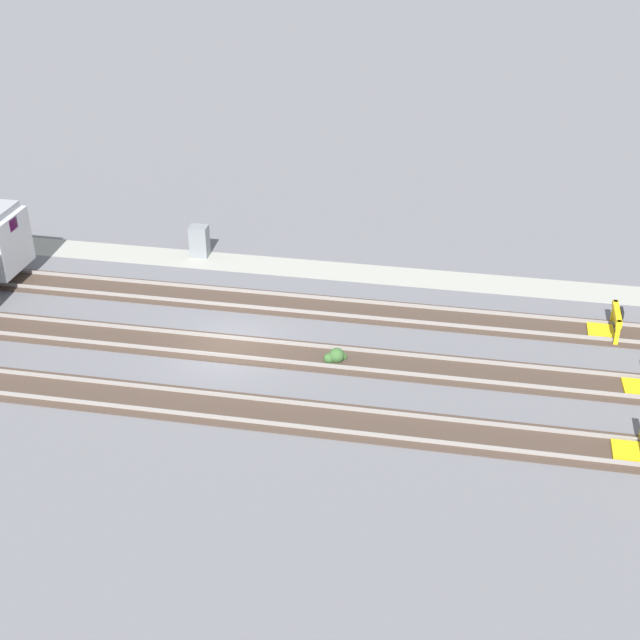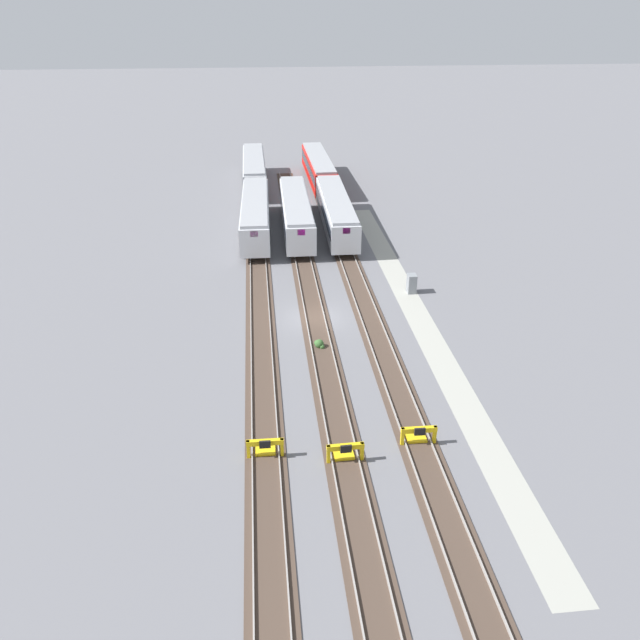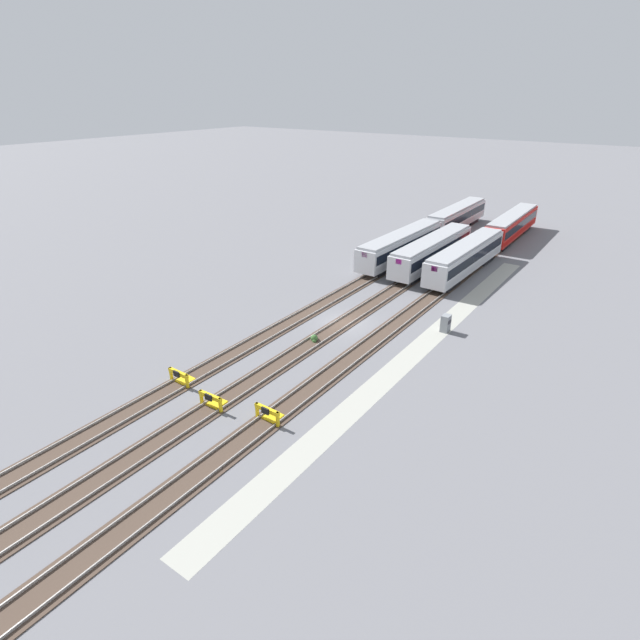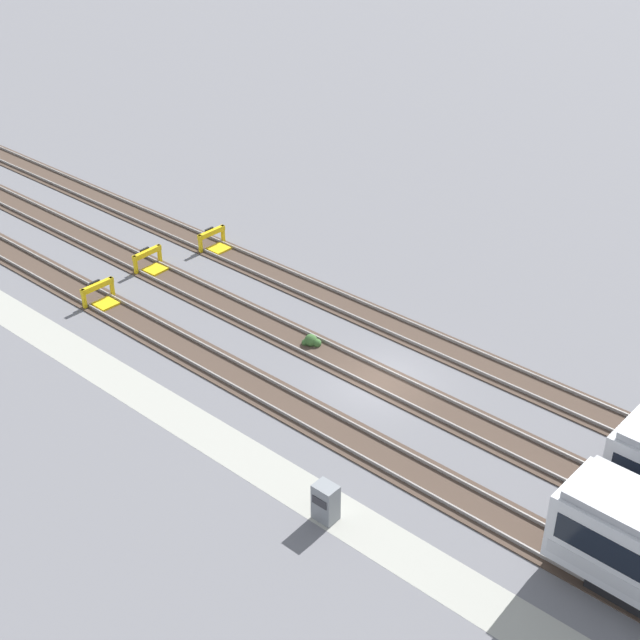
# 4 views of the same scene
# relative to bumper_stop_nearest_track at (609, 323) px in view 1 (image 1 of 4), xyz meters

# --- Properties ---
(ground_plane) EXTENTS (400.00, 400.00, 0.00)m
(ground_plane) POSITION_rel_bumper_stop_nearest_track_xyz_m (15.70, 4.22, -0.51)
(ground_plane) COLOR slate
(service_walkway) EXTENTS (54.00, 2.00, 0.01)m
(service_walkway) POSITION_rel_bumper_stop_nearest_track_xyz_m (15.70, -3.79, -0.51)
(service_walkway) COLOR #9E9E93
(service_walkway) RESTS_ON ground
(rail_track_nearest) EXTENTS (90.00, 2.23, 0.21)m
(rail_track_nearest) POSITION_rel_bumper_stop_nearest_track_xyz_m (15.70, 0.00, -0.47)
(rail_track_nearest) COLOR #47382D
(rail_track_nearest) RESTS_ON ground
(rail_track_near_inner) EXTENTS (90.00, 2.24, 0.21)m
(rail_track_near_inner) POSITION_rel_bumper_stop_nearest_track_xyz_m (15.70, 4.22, -0.47)
(rail_track_near_inner) COLOR #47382D
(rail_track_near_inner) RESTS_ON ground
(rail_track_middle) EXTENTS (90.00, 2.23, 0.21)m
(rail_track_middle) POSITION_rel_bumper_stop_nearest_track_xyz_m (15.70, 8.43, -0.47)
(rail_track_middle) COLOR #47382D
(rail_track_middle) RESTS_ON ground
(bumper_stop_nearest_track) EXTENTS (1.35, 2.00, 1.22)m
(bumper_stop_nearest_track) POSITION_rel_bumper_stop_nearest_track_xyz_m (0.00, 0.00, 0.00)
(bumper_stop_nearest_track) COLOR gold
(bumper_stop_nearest_track) RESTS_ON ground
(bumper_stop_middle_track) EXTENTS (1.35, 2.00, 1.22)m
(bumper_stop_middle_track) POSITION_rel_bumper_stop_nearest_track_xyz_m (-0.23, 8.43, 0.00)
(bumper_stop_middle_track) COLOR gold
(bumper_stop_middle_track) RESTS_ON ground
(electrical_cabinet) EXTENTS (0.90, 0.73, 1.60)m
(electrical_cabinet) POSITION_rel_bumper_stop_nearest_track_xyz_m (19.56, -4.29, 0.29)
(electrical_cabinet) COLOR gray
(electrical_cabinet) RESTS_ON ground
(weed_clump) EXTENTS (0.92, 0.70, 0.64)m
(weed_clump) POSITION_rel_bumper_stop_nearest_track_xyz_m (11.13, 4.35, -0.27)
(weed_clump) COLOR #38602D
(weed_clump) RESTS_ON ground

